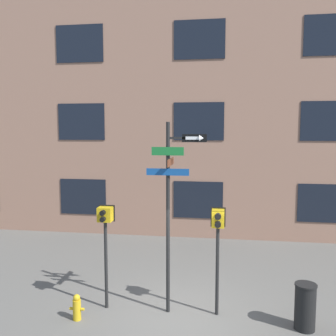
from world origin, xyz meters
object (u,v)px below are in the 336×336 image
(street_sign_pole, at_px, (171,200))
(fire_hydrant, at_px, (77,308))
(trash_bin, at_px, (305,307))
(pedestrian_signal_right, at_px, (218,232))
(pedestrian_signal_left, at_px, (105,228))

(street_sign_pole, height_order, fire_hydrant, street_sign_pole)
(trash_bin, bearing_deg, street_sign_pole, 173.55)
(street_sign_pole, distance_m, trash_bin, 3.74)
(pedestrian_signal_right, distance_m, trash_bin, 2.44)
(street_sign_pole, distance_m, pedestrian_signal_right, 1.31)
(pedestrian_signal_right, bearing_deg, street_sign_pole, -178.34)
(pedestrian_signal_right, xyz_separation_m, fire_hydrant, (-3.17, -0.72, -1.70))
(pedestrian_signal_left, distance_m, pedestrian_signal_right, 2.68)
(street_sign_pole, height_order, trash_bin, street_sign_pole)
(pedestrian_signal_left, height_order, trash_bin, pedestrian_signal_left)
(fire_hydrant, relative_size, trash_bin, 0.59)
(pedestrian_signal_left, height_order, fire_hydrant, pedestrian_signal_left)
(street_sign_pole, bearing_deg, trash_bin, -6.45)
(pedestrian_signal_right, distance_m, fire_hydrant, 3.67)
(pedestrian_signal_right, relative_size, trash_bin, 2.49)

